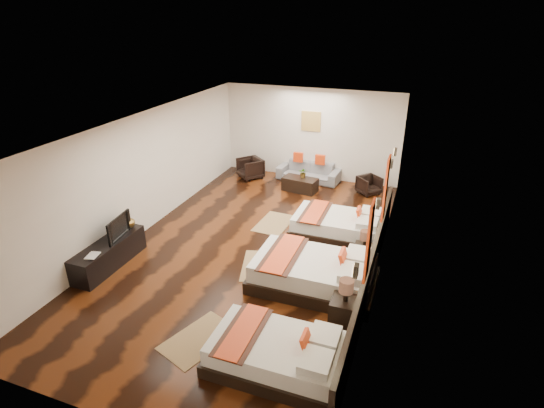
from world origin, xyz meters
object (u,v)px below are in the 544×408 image
at_px(figurine, 128,221).
at_px(sofa, 309,172).
at_px(nightstand_b, 363,253).
at_px(armchair_right, 369,185).
at_px(bed_near, 277,353).
at_px(nightstand_a, 344,309).
at_px(coffee_table, 300,184).
at_px(tv, 116,227).
at_px(tv_console, 109,254).
at_px(armchair_left, 250,168).
at_px(table_plant, 303,173).
at_px(bed_far, 338,225).
at_px(book, 87,255).
at_px(bed_mid, 315,273).

height_order(figurine, sofa, figurine).
xyz_separation_m(nightstand_b, armchair_right, (-0.45, 3.84, -0.01)).
xyz_separation_m(bed_near, nightstand_b, (0.75, 3.29, 0.02)).
xyz_separation_m(nightstand_a, coffee_table, (-2.39, 5.39, -0.12)).
bearing_deg(armchair_right, tv, -176.87).
distance_m(nightstand_b, tv, 5.18).
relative_size(tv_console, armchair_left, 2.56).
bearing_deg(table_plant, armchair_left, 167.91).
xyz_separation_m(sofa, table_plant, (0.07, -0.85, 0.27)).
height_order(bed_far, table_plant, bed_far).
bearing_deg(nightstand_b, nightstand_a, -90.00).
bearing_deg(figurine, tv, -83.53).
bearing_deg(bed_far, armchair_right, 83.81).
height_order(tv_console, book, book).
distance_m(bed_far, armchair_right, 2.81).
height_order(armchair_left, table_plant, table_plant).
bearing_deg(armchair_left, bed_mid, -15.04).
distance_m(bed_mid, figurine, 4.22).
height_order(bed_near, book, bed_near).
distance_m(nightstand_a, coffee_table, 5.90).
distance_m(nightstand_b, tv_console, 5.29).
height_order(bed_near, armchair_right, bed_near).
distance_m(bed_mid, armchair_left, 6.03).
relative_size(armchair_left, coffee_table, 0.70).
height_order(armchair_left, armchair_right, armchair_left).
xyz_separation_m(bed_near, bed_mid, (0.00, 2.17, 0.05)).
relative_size(tv_console, figurine, 5.87).
relative_size(book, armchair_right, 0.49).
xyz_separation_m(bed_near, sofa, (-1.64, 7.59, 0.02)).
relative_size(coffee_table, table_plant, 3.36).
height_order(bed_near, table_plant, bed_near).
height_order(nightstand_a, armchair_left, nightstand_a).
bearing_deg(coffee_table, book, -113.81).
relative_size(nightstand_a, coffee_table, 0.90).
bearing_deg(sofa, bed_mid, -69.16).
height_order(armchair_left, coffee_table, armchair_left).
distance_m(nightstand_a, book, 4.97).
bearing_deg(book, coffee_table, 66.19).
distance_m(nightstand_b, sofa, 4.91).
bearing_deg(nightstand_b, armchair_left, 137.33).
distance_m(bed_mid, bed_far, 2.16).
relative_size(nightstand_a, tv, 1.09).
bearing_deg(table_plant, nightstand_a, -67.07).
bearing_deg(figurine, bed_far, 27.80).
height_order(nightstand_a, coffee_table, nightstand_a).
bearing_deg(tv, bed_far, -65.13).
bearing_deg(tv, bed_near, -119.83).
bearing_deg(coffee_table, tv_console, -116.02).
height_order(armchair_right, table_plant, table_plant).
distance_m(bed_mid, book, 4.41).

